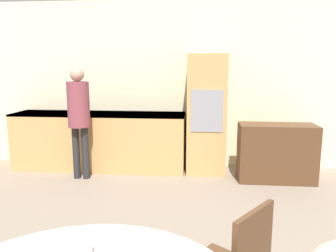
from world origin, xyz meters
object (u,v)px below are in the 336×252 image
(oven_unit, at_px, (206,114))
(person_standing, at_px, (79,111))
(bowl_near, at_px, (73,251))
(sideboard, at_px, (276,153))

(oven_unit, bearing_deg, person_standing, -164.37)
(oven_unit, relative_size, person_standing, 1.12)
(oven_unit, bearing_deg, bowl_near, -100.72)
(person_standing, height_order, bowl_near, person_standing)
(oven_unit, xyz_separation_m, sideboard, (0.97, -0.33, -0.48))
(oven_unit, distance_m, bowl_near, 3.64)
(sideboard, relative_size, bowl_near, 5.91)
(oven_unit, relative_size, sideboard, 1.70)
(sideboard, bearing_deg, oven_unit, 161.08)
(oven_unit, xyz_separation_m, bowl_near, (-0.68, -3.57, -0.13))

